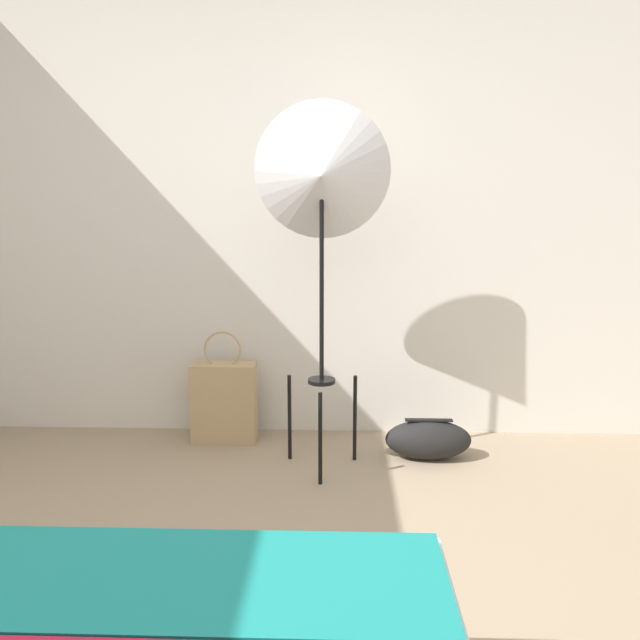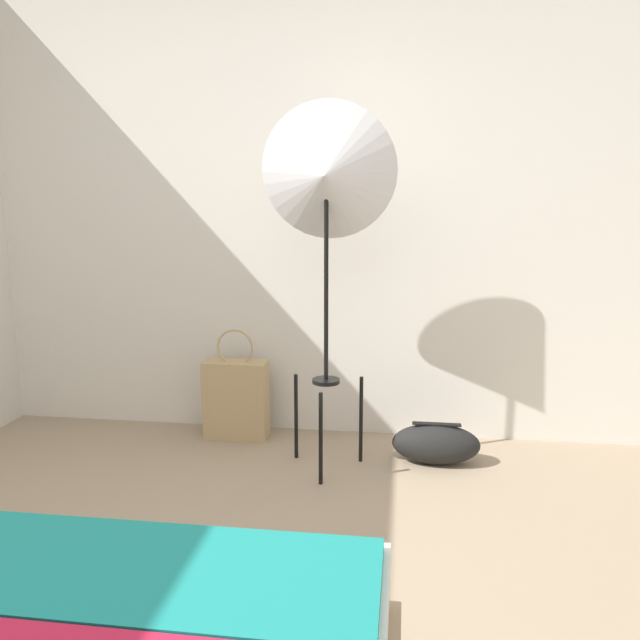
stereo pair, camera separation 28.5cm
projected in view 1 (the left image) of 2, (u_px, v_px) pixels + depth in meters
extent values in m
cube|color=silver|center=(271.00, 210.00, 3.53)|extent=(8.00, 0.05, 2.60)
cube|color=#197F7A|center=(118.00, 581.00, 1.43)|extent=(1.52, 0.41, 0.04)
cylinder|color=black|center=(320.00, 439.00, 2.98)|extent=(0.02, 0.02, 0.46)
cylinder|color=black|center=(290.00, 417.00, 3.28)|extent=(0.02, 0.02, 0.46)
cylinder|color=black|center=(355.00, 418.00, 3.27)|extent=(0.02, 0.02, 0.46)
cylinder|color=black|center=(322.00, 381.00, 3.13)|extent=(0.14, 0.14, 0.02)
cylinder|color=black|center=(322.00, 280.00, 3.04)|extent=(0.02, 0.02, 1.02)
cone|color=silver|center=(322.00, 173.00, 2.94)|extent=(0.67, 0.30, 0.69)
cube|color=tan|center=(224.00, 402.00, 3.53)|extent=(0.36, 0.15, 0.45)
torus|color=tan|center=(223.00, 350.00, 3.48)|extent=(0.21, 0.01, 0.21)
ellipsoid|color=black|center=(428.00, 440.00, 3.30)|extent=(0.45, 0.21, 0.21)
cube|color=black|center=(429.00, 420.00, 3.28)|extent=(0.25, 0.04, 0.01)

